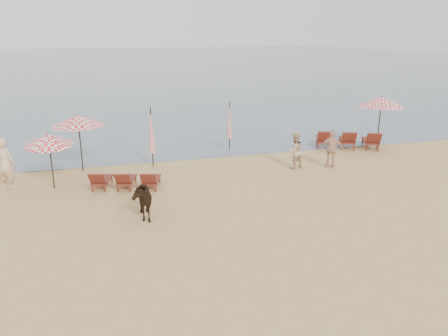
{
  "coord_description": "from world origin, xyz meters",
  "views": [
    {
      "loc": [
        -3.95,
        -9.1,
        5.72
      ],
      "look_at": [
        0.0,
        5.0,
        1.1
      ],
      "focal_mm": 35.0,
      "sensor_mm": 36.0,
      "label": 1
    }
  ],
  "objects_px": {
    "umbrella_closed_left": "(151,131)",
    "cow": "(140,198)",
    "lounger_cluster_left": "(126,180)",
    "beachgoer_left": "(5,164)",
    "umbrella_open_left_b": "(49,140)",
    "beachgoer_right_b": "(332,149)",
    "beachgoer_right_a": "(295,151)",
    "umbrella_closed_right": "(230,121)",
    "umbrella_open_right": "(381,102)",
    "lounger_cluster_right": "(347,139)",
    "umbrella_open_left_a": "(78,120)"
  },
  "relations": [
    {
      "from": "beachgoer_right_b",
      "to": "umbrella_open_left_a",
      "type": "bearing_deg",
      "value": 15.02
    },
    {
      "from": "umbrella_open_right",
      "to": "cow",
      "type": "height_order",
      "value": "umbrella_open_right"
    },
    {
      "from": "cow",
      "to": "lounger_cluster_left",
      "type": "bearing_deg",
      "value": 92.68
    },
    {
      "from": "umbrella_open_left_b",
      "to": "umbrella_closed_right",
      "type": "xyz_separation_m",
      "value": [
        7.99,
        3.61,
        -0.41
      ]
    },
    {
      "from": "lounger_cluster_left",
      "to": "beachgoer_right_b",
      "type": "distance_m",
      "value": 8.83
    },
    {
      "from": "beachgoer_right_a",
      "to": "umbrella_closed_right",
      "type": "bearing_deg",
      "value": -76.74
    },
    {
      "from": "lounger_cluster_left",
      "to": "umbrella_open_right",
      "type": "distance_m",
      "value": 12.94
    },
    {
      "from": "lounger_cluster_left",
      "to": "beachgoer_right_a",
      "type": "distance_m",
      "value": 7.25
    },
    {
      "from": "umbrella_open_left_a",
      "to": "umbrella_open_left_b",
      "type": "height_order",
      "value": "umbrella_open_left_a"
    },
    {
      "from": "umbrella_open_left_b",
      "to": "cow",
      "type": "distance_m",
      "value": 4.82
    },
    {
      "from": "lounger_cluster_right",
      "to": "umbrella_open_left_a",
      "type": "bearing_deg",
      "value": -153.95
    },
    {
      "from": "umbrella_open_left_b",
      "to": "umbrella_open_right",
      "type": "distance_m",
      "value": 15.25
    },
    {
      "from": "umbrella_open_right",
      "to": "beachgoer_right_a",
      "type": "xyz_separation_m",
      "value": [
        -5.32,
        -1.79,
        -1.63
      ]
    },
    {
      "from": "beachgoer_right_b",
      "to": "lounger_cluster_left",
      "type": "bearing_deg",
      "value": 30.38
    },
    {
      "from": "cow",
      "to": "beachgoer_right_b",
      "type": "bearing_deg",
      "value": 17.07
    },
    {
      "from": "umbrella_closed_right",
      "to": "cow",
      "type": "distance_m",
      "value": 8.87
    },
    {
      "from": "lounger_cluster_right",
      "to": "umbrella_open_left_b",
      "type": "height_order",
      "value": "umbrella_open_left_b"
    },
    {
      "from": "lounger_cluster_left",
      "to": "beachgoer_left",
      "type": "distance_m",
      "value": 4.51
    },
    {
      "from": "umbrella_open_right",
      "to": "beachgoer_right_a",
      "type": "distance_m",
      "value": 5.84
    },
    {
      "from": "umbrella_closed_left",
      "to": "umbrella_closed_right",
      "type": "relative_size",
      "value": 1.09
    },
    {
      "from": "umbrella_open_left_a",
      "to": "beachgoer_right_b",
      "type": "distance_m",
      "value": 10.79
    },
    {
      "from": "lounger_cluster_left",
      "to": "umbrella_open_left_a",
      "type": "relative_size",
      "value": 1.12
    },
    {
      "from": "lounger_cluster_left",
      "to": "lounger_cluster_right",
      "type": "height_order",
      "value": "lounger_cluster_right"
    },
    {
      "from": "umbrella_open_left_b",
      "to": "beachgoer_left",
      "type": "distance_m",
      "value": 1.95
    },
    {
      "from": "umbrella_closed_right",
      "to": "beachgoer_right_b",
      "type": "bearing_deg",
      "value": -49.53
    },
    {
      "from": "lounger_cluster_right",
      "to": "beachgoer_right_b",
      "type": "bearing_deg",
      "value": -107.15
    },
    {
      "from": "umbrella_closed_left",
      "to": "lounger_cluster_left",
      "type": "bearing_deg",
      "value": -117.51
    },
    {
      "from": "lounger_cluster_left",
      "to": "beachgoer_right_a",
      "type": "relative_size",
      "value": 1.75
    },
    {
      "from": "umbrella_closed_right",
      "to": "beachgoer_right_b",
      "type": "height_order",
      "value": "umbrella_closed_right"
    },
    {
      "from": "umbrella_closed_left",
      "to": "beachgoer_left",
      "type": "height_order",
      "value": "umbrella_closed_left"
    },
    {
      "from": "lounger_cluster_right",
      "to": "beachgoer_right_b",
      "type": "relative_size",
      "value": 2.12
    },
    {
      "from": "umbrella_open_left_b",
      "to": "umbrella_open_right",
      "type": "relative_size",
      "value": 0.82
    },
    {
      "from": "umbrella_closed_right",
      "to": "beachgoer_right_a",
      "type": "height_order",
      "value": "umbrella_closed_right"
    },
    {
      "from": "umbrella_closed_left",
      "to": "umbrella_open_left_a",
      "type": "bearing_deg",
      "value": 175.87
    },
    {
      "from": "umbrella_open_right",
      "to": "beachgoer_left",
      "type": "xyz_separation_m",
      "value": [
        -16.82,
        -1.23,
        -1.42
      ]
    },
    {
      "from": "lounger_cluster_left",
      "to": "cow",
      "type": "distance_m",
      "value": 2.83
    },
    {
      "from": "umbrella_open_right",
      "to": "beachgoer_right_b",
      "type": "xyz_separation_m",
      "value": [
        -3.72,
        -2.09,
        -1.58
      ]
    },
    {
      "from": "lounger_cluster_right",
      "to": "umbrella_open_left_b",
      "type": "relative_size",
      "value": 1.6
    },
    {
      "from": "umbrella_closed_right",
      "to": "cow",
      "type": "xyz_separation_m",
      "value": [
        -5.06,
        -7.24,
        -0.84
      ]
    },
    {
      "from": "umbrella_closed_left",
      "to": "beachgoer_right_a",
      "type": "relative_size",
      "value": 1.68
    },
    {
      "from": "beachgoer_left",
      "to": "beachgoer_right_b",
      "type": "relative_size",
      "value": 1.19
    },
    {
      "from": "lounger_cluster_right",
      "to": "umbrella_open_right",
      "type": "xyz_separation_m",
      "value": [
        1.33,
        -0.59,
        1.95
      ]
    },
    {
      "from": "lounger_cluster_right",
      "to": "cow",
      "type": "distance_m",
      "value": 12.38
    },
    {
      "from": "beachgoer_right_a",
      "to": "umbrella_closed_left",
      "type": "bearing_deg",
      "value": -30.37
    },
    {
      "from": "beachgoer_left",
      "to": "umbrella_open_left_b",
      "type": "bearing_deg",
      "value": -175.72
    },
    {
      "from": "lounger_cluster_left",
      "to": "umbrella_open_left_a",
      "type": "xyz_separation_m",
      "value": [
        -1.63,
        2.76,
        1.81
      ]
    },
    {
      "from": "umbrella_open_left_a",
      "to": "beachgoer_left",
      "type": "relative_size",
      "value": 1.23
    },
    {
      "from": "umbrella_closed_left",
      "to": "cow",
      "type": "xyz_separation_m",
      "value": [
        -1.02,
        -5.35,
        -0.97
      ]
    },
    {
      "from": "cow",
      "to": "beachgoer_right_b",
      "type": "xyz_separation_m",
      "value": [
        8.5,
        3.2,
        0.18
      ]
    },
    {
      "from": "umbrella_open_left_a",
      "to": "umbrella_closed_left",
      "type": "xyz_separation_m",
      "value": [
        2.96,
        -0.21,
        -0.57
      ]
    }
  ]
}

